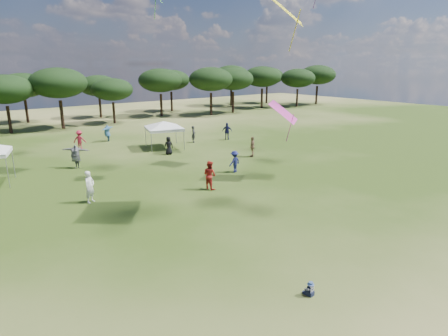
# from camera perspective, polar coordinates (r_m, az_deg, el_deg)

# --- Properties ---
(ground) EXTENTS (140.00, 140.00, 0.00)m
(ground) POSITION_cam_1_polar(r_m,az_deg,el_deg) (13.80, 19.10, -20.53)
(ground) COLOR #334916
(ground) RESTS_ON ground
(tree_line) EXTENTS (108.78, 17.63, 7.77)m
(tree_line) POSITION_cam_1_polar(r_m,az_deg,el_deg) (54.47, -25.69, 11.42)
(tree_line) COLOR black
(tree_line) RESTS_ON ground
(tent_right) EXTENTS (6.38, 6.38, 2.92)m
(tent_right) POSITION_cam_1_polar(r_m,az_deg,el_deg) (36.85, -9.17, 6.87)
(tent_right) COLOR gray
(tent_right) RESTS_ON ground
(toddler) EXTENTS (0.36, 0.40, 0.53)m
(toddler) POSITION_cam_1_polar(r_m,az_deg,el_deg) (14.27, 12.95, -17.56)
(toddler) COLOR #161B32
(toddler) RESTS_ON ground
(festival_crowd) EXTENTS (29.45, 21.60, 1.92)m
(festival_crowd) POSITION_cam_1_polar(r_m,az_deg,el_deg) (31.98, -17.56, 2.08)
(festival_crowd) COLOR #A71B33
(festival_crowd) RESTS_ON ground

